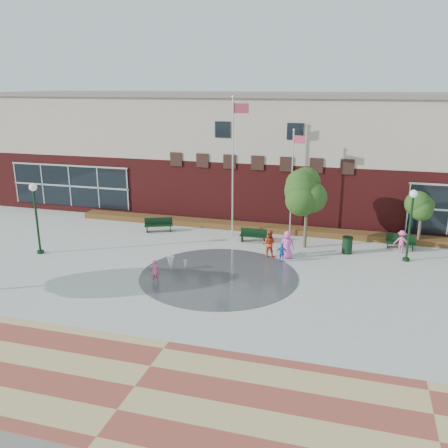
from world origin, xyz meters
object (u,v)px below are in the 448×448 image
(flagpole_right, at_px, (293,178))
(child_splash, at_px, (155,271))
(flagpole_left, at_px, (234,160))
(trash_can, at_px, (347,245))
(bench_left, at_px, (159,228))

(flagpole_right, distance_m, child_splash, 11.45)
(flagpole_left, distance_m, flagpole_right, 3.98)
(trash_can, bearing_deg, child_splash, -142.81)
(flagpole_left, relative_size, trash_can, 8.73)
(flagpole_left, height_order, child_splash, flagpole_left)
(bench_left, height_order, child_splash, child_splash)
(bench_left, height_order, trash_can, trash_can)
(trash_can, bearing_deg, bench_left, 175.79)
(flagpole_left, xyz_separation_m, trash_can, (7.50, -1.58, -4.56))
(flagpole_right, xyz_separation_m, bench_left, (-8.89, -1.36, -3.67))
(trash_can, height_order, child_splash, child_splash)
(bench_left, bearing_deg, flagpole_right, -14.61)
(flagpole_left, height_order, flagpole_right, flagpole_left)
(flagpole_left, xyz_separation_m, child_splash, (-1.86, -8.68, -4.49))
(flagpole_right, xyz_separation_m, child_splash, (-5.61, -9.39, -3.38))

